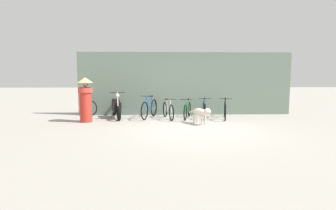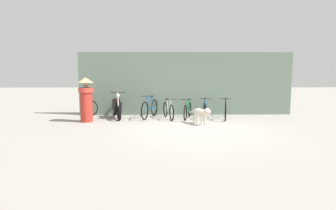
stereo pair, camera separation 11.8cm
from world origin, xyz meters
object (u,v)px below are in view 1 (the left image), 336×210
(bicycle_3, at_px, (204,109))
(spare_tire_left, at_px, (90,108))
(stray_dog, at_px, (201,113))
(bicycle_2, at_px, (187,110))
(motorcycle, at_px, (116,108))
(bicycle_0, at_px, (149,109))
(person_in_robes, at_px, (86,98))
(bicycle_4, at_px, (225,110))
(bicycle_1, at_px, (168,110))

(bicycle_3, distance_m, spare_tire_left, 4.84)
(bicycle_3, bearing_deg, spare_tire_left, -90.93)
(stray_dog, bearing_deg, bicycle_2, 165.45)
(motorcycle, xyz_separation_m, stray_dog, (3.21, -1.51, -0.00))
(bicycle_2, height_order, stray_dog, bicycle_2)
(bicycle_0, relative_size, person_in_robes, 1.03)
(stray_dog, bearing_deg, bicycle_3, 136.08)
(bicycle_4, bearing_deg, stray_dog, -30.32)
(bicycle_4, height_order, spare_tire_left, bicycle_4)
(bicycle_1, relative_size, bicycle_4, 0.96)
(bicycle_4, bearing_deg, bicycle_1, -77.53)
(bicycle_4, xyz_separation_m, stray_dog, (-1.16, -1.22, 0.07))
(stray_dog, bearing_deg, spare_tire_left, -145.10)
(motorcycle, bearing_deg, stray_dog, 48.42)
(motorcycle, height_order, person_in_robes, person_in_robes)
(bicycle_3, distance_m, bicycle_4, 0.82)
(bicycle_0, height_order, person_in_robes, person_in_robes)
(bicycle_3, bearing_deg, bicycle_2, -71.41)
(person_in_robes, distance_m, spare_tire_left, 1.63)
(bicycle_1, height_order, stray_dog, bicycle_1)
(bicycle_0, bearing_deg, spare_tire_left, -85.76)
(bicycle_2, distance_m, motorcycle, 2.87)
(stray_dog, relative_size, spare_tire_left, 1.62)
(bicycle_0, relative_size, motorcycle, 0.89)
(person_in_robes, relative_size, spare_tire_left, 2.47)
(bicycle_4, relative_size, motorcycle, 0.87)
(bicycle_2, distance_m, stray_dog, 1.33)
(bicycle_0, distance_m, bicycle_4, 3.04)
(person_in_robes, bearing_deg, spare_tire_left, -123.06)
(bicycle_4, bearing_deg, bicycle_2, -79.10)
(bicycle_1, height_order, person_in_robes, person_in_robes)
(bicycle_0, height_order, bicycle_4, bicycle_0)
(bicycle_1, height_order, bicycle_4, bicycle_4)
(bicycle_0, distance_m, bicycle_2, 1.54)
(bicycle_0, bearing_deg, bicycle_1, 92.84)
(bicycle_1, bearing_deg, motorcycle, -109.98)
(motorcycle, distance_m, spare_tire_left, 1.37)
(bicycle_1, xyz_separation_m, bicycle_2, (0.77, 0.03, -0.00))
(bicycle_3, height_order, spare_tire_left, bicycle_3)
(stray_dog, xyz_separation_m, spare_tire_left, (-4.43, 2.12, -0.08))
(motorcycle, bearing_deg, spare_tire_left, -132.94)
(bicycle_3, relative_size, bicycle_4, 1.00)
(bicycle_2, relative_size, person_in_robes, 0.99)
(bicycle_4, height_order, stray_dog, bicycle_4)
(person_in_robes, bearing_deg, bicycle_3, 147.83)
(bicycle_0, xyz_separation_m, bicycle_2, (1.53, -0.18, -0.05))
(bicycle_3, relative_size, spare_tire_left, 2.47)
(person_in_robes, bearing_deg, bicycle_1, 149.54)
(bicycle_2, height_order, bicycle_3, bicycle_3)
(bicycle_3, height_order, person_in_robes, person_in_robes)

